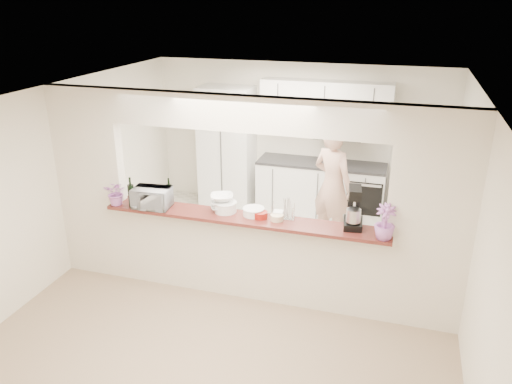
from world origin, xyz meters
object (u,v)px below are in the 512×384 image
at_px(stand_mixer, 354,209).
at_px(refrigerator, 423,178).
at_px(toaster_oven, 152,198).
at_px(person, 333,186).

bearing_deg(stand_mixer, refrigerator, 72.76).
height_order(toaster_oven, stand_mixer, stand_mixer).
bearing_deg(stand_mixer, person, 105.64).
bearing_deg(stand_mixer, toaster_oven, -176.05).
relative_size(toaster_oven, stand_mixer, 0.95).
height_order(toaster_oven, person, person).
height_order(refrigerator, person, person).
distance_m(stand_mixer, person, 1.78).
bearing_deg(person, refrigerator, -114.72).
bearing_deg(person, stand_mixer, 135.21).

